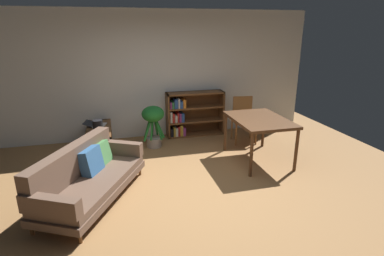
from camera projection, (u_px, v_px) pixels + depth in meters
The scene contains 10 objects.
ground_plane at pixel (189, 192), 4.56m from camera, with size 8.16×8.16×0.00m, color #9E7042.
back_wall_panel at pixel (159, 75), 6.63m from camera, with size 6.80×0.10×2.70m, color silver.
fabric_couch at pixel (88, 175), 4.29m from camera, with size 1.56×2.03×0.78m.
media_console at pixel (100, 141), 5.92m from camera, with size 0.45×1.22×0.50m.
open_laptop at pixel (96, 125), 5.98m from camera, with size 0.45×0.39×0.09m.
desk_speaker at pixel (98, 126), 5.56m from camera, with size 0.18×0.18×0.24m.
potted_floor_plant at pixel (153, 121), 6.13m from camera, with size 0.46×0.45×0.85m.
dining_table at pixel (259, 123), 5.46m from camera, with size 0.92×1.28×0.79m.
dining_chair_near at pixel (243, 117), 6.48m from camera, with size 0.52×0.48×0.95m.
bookshelf at pixel (190, 114), 6.87m from camera, with size 1.28×0.35×0.98m.
Camera 1 is at (-0.99, -3.92, 2.33)m, focal length 28.72 mm.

